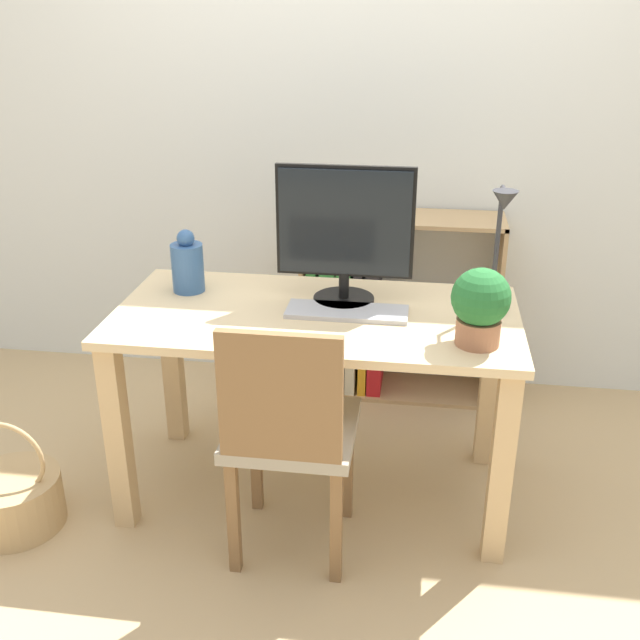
# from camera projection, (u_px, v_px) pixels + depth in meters

# --- Properties ---
(ground_plane) EXTENTS (10.00, 10.00, 0.00)m
(ground_plane) POSITION_uv_depth(u_px,v_px,m) (316.00, 488.00, 2.81)
(ground_plane) COLOR tan
(wall_back) EXTENTS (8.00, 0.05, 2.60)m
(wall_back) POSITION_uv_depth(u_px,v_px,m) (350.00, 98.00, 3.19)
(wall_back) COLOR silver
(wall_back) RESTS_ON ground_plane
(desk) EXTENTS (1.36, 0.68, 0.72)m
(desk) POSITION_uv_depth(u_px,v_px,m) (316.00, 348.00, 2.58)
(desk) COLOR #D8BC8C
(desk) RESTS_ON ground_plane
(monitor) EXTENTS (0.47, 0.21, 0.48)m
(monitor) POSITION_uv_depth(u_px,v_px,m) (345.00, 230.00, 2.51)
(monitor) COLOR black
(monitor) RESTS_ON desk
(keyboard) EXTENTS (0.41, 0.15, 0.02)m
(keyboard) POSITION_uv_depth(u_px,v_px,m) (347.00, 312.00, 2.51)
(keyboard) COLOR #B2B2B7
(keyboard) RESTS_ON desk
(vase) EXTENTS (0.11, 0.11, 0.23)m
(vase) POSITION_uv_depth(u_px,v_px,m) (188.00, 265.00, 2.67)
(vase) COLOR #33598C
(vase) RESTS_ON desk
(desk_lamp) EXTENTS (0.10, 0.19, 0.44)m
(desk_lamp) POSITION_uv_depth(u_px,v_px,m) (499.00, 240.00, 2.38)
(desk_lamp) COLOR #2D2D33
(desk_lamp) RESTS_ON desk
(potted_plant) EXTENTS (0.18, 0.18, 0.24)m
(potted_plant) POSITION_uv_depth(u_px,v_px,m) (480.00, 305.00, 2.24)
(potted_plant) COLOR #9E6647
(potted_plant) RESTS_ON desk
(chair) EXTENTS (0.40, 0.40, 0.86)m
(chair) POSITION_uv_depth(u_px,v_px,m) (289.00, 431.00, 2.30)
(chair) COLOR #9E937F
(chair) RESTS_ON ground_plane
(bookshelf) EXTENTS (0.86, 0.28, 0.84)m
(bookshelf) POSITION_uv_depth(u_px,v_px,m) (366.00, 313.00, 3.38)
(bookshelf) COLOR tan
(bookshelf) RESTS_ON ground_plane
(basket) EXTENTS (0.33, 0.33, 0.41)m
(basket) POSITION_uv_depth(u_px,v_px,m) (14.00, 499.00, 2.59)
(basket) COLOR tan
(basket) RESTS_ON ground_plane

